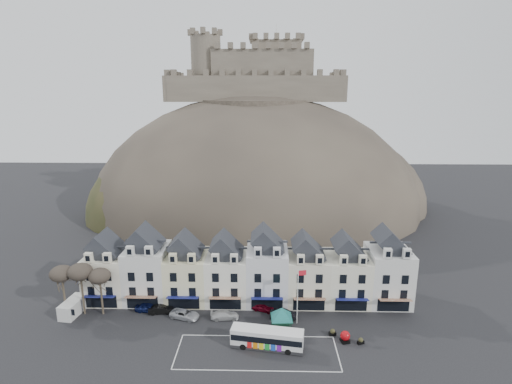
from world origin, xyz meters
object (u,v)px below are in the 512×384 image
car_silver (185,314)px  car_charcoal (284,314)px  car_white (225,315)px  bus (267,337)px  car_navy (148,307)px  car_black (161,309)px  white_van (73,307)px  car_maroon (263,307)px  bus_shelter (282,313)px  red_buoy (345,337)px  flagpole (298,293)px

car_silver → car_charcoal: (15.60, 0.27, 0.06)m
car_silver → car_white: bearing=-73.1°
bus → car_navy: bearing=164.0°
car_black → car_charcoal: car_charcoal is taller
white_van → car_navy: (11.74, 0.96, -0.51)m
bus → car_white: 9.80m
car_maroon → bus_shelter: bearing=-134.0°
car_navy → bus: bearing=-112.1°
red_buoy → flagpole: flagpole is taller
flagpole → car_black: 22.42m
car_black → car_white: car_black is taller
bus_shelter → car_black: bearing=163.3°
red_buoy → car_black: (-28.24, 7.02, -0.22)m
car_white → flagpole: bearing=-99.9°
red_buoy → car_silver: size_ratio=0.37×
car_charcoal → bus_shelter: bearing=176.1°
car_black → car_maroon: (16.46, 1.12, -0.02)m
car_white → car_charcoal: bearing=-93.2°
red_buoy → car_charcoal: size_ratio=0.39×
white_van → car_white: size_ratio=1.24×
car_silver → car_charcoal: 15.60m
car_maroon → flagpole: bearing=-102.5°
bus → car_black: (-17.11, 8.52, -0.92)m
white_van → car_white: 24.49m
car_maroon → car_charcoal: car_charcoal is taller
car_white → car_charcoal: car_charcoal is taller
bus_shelter → white_van: 33.57m
bus_shelter → red_buoy: 9.55m
bus_shelter → car_charcoal: bearing=79.3°
car_maroon → car_navy: bearing=112.0°
red_buoy → car_black: bearing=166.0°
bus_shelter → white_van: (-33.26, 4.21, -1.87)m
white_van → red_buoy: bearing=-1.5°
bus → red_buoy: bus is taller
red_buoy → flagpole: (-6.41, 4.69, 4.31)m
bus_shelter → car_maroon: (-2.79, 5.77, -2.43)m
bus_shelter → car_navy: bus_shelter is taller
car_white → car_maroon: car_white is taller
car_white → car_charcoal: (9.27, 0.31, 0.08)m
red_buoy → flagpole: bearing=143.8°
car_navy → car_black: car_navy is taller
bus → car_maroon: bearing=102.9°
bus → car_white: bus is taller
car_black → car_charcoal: (19.73, -1.08, 0.06)m
white_van → car_charcoal: white_van is taller
bus → car_black: 19.13m
bus → bus_shelter: bus_shelter is taller
car_white → car_silver: bearing=84.5°
flagpole → car_black: (-21.83, 2.33, -4.53)m
flagpole → car_charcoal: bearing=149.1°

